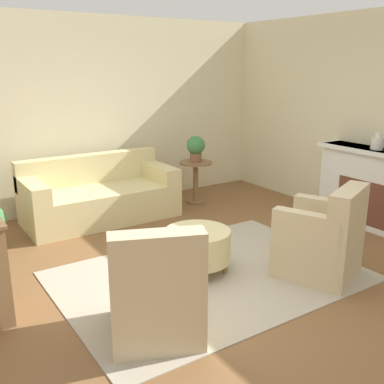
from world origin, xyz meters
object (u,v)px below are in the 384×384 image
(armchair_left, at_px, (155,292))
(potted_plant_on_side_table, at_px, (196,147))
(side_table, at_px, (196,175))
(couch, at_px, (99,197))
(ottoman_table, at_px, (198,245))
(vase_mantel_near, at_px, (377,143))
(armchair_right, at_px, (323,241))

(armchair_left, height_order, potted_plant_on_side_table, potted_plant_on_side_table)
(armchair_left, distance_m, side_table, 3.65)
(armchair_left, bearing_deg, side_table, 51.10)
(couch, xyz_separation_m, armchair_left, (-0.74, -2.95, 0.07))
(armchair_left, distance_m, potted_plant_on_side_table, 3.68)
(potted_plant_on_side_table, bearing_deg, ottoman_table, -123.44)
(vase_mantel_near, height_order, potted_plant_on_side_table, vase_mantel_near)
(couch, relative_size, ottoman_table, 3.00)
(ottoman_table, bearing_deg, armchair_left, -140.00)
(vase_mantel_near, relative_size, potted_plant_on_side_table, 0.54)
(couch, bearing_deg, ottoman_table, -84.82)
(armchair_right, bearing_deg, ottoman_table, 142.05)
(ottoman_table, bearing_deg, side_table, 56.56)
(ottoman_table, distance_m, side_table, 2.47)
(armchair_left, height_order, vase_mantel_near, vase_mantel_near)
(ottoman_table, xyz_separation_m, potted_plant_on_side_table, (1.36, 2.06, 0.59))
(armchair_right, height_order, side_table, armchair_right)
(armchair_right, xyz_separation_m, potted_plant_on_side_table, (0.35, 2.84, 0.50))
(armchair_right, height_order, vase_mantel_near, vase_mantel_near)
(couch, bearing_deg, armchair_left, -104.00)
(armchair_right, bearing_deg, vase_mantel_near, 20.82)
(couch, height_order, armchair_right, armchair_right)
(armchair_left, xyz_separation_m, ottoman_table, (0.93, 0.78, -0.09))
(armchair_right, relative_size, side_table, 1.45)
(couch, xyz_separation_m, potted_plant_on_side_table, (1.55, -0.11, 0.57))
(couch, distance_m, vase_mantel_near, 3.78)
(couch, height_order, side_table, couch)
(armchair_left, height_order, armchair_right, same)
(armchair_right, relative_size, potted_plant_on_side_table, 2.38)
(armchair_left, height_order, ottoman_table, armchair_left)
(side_table, bearing_deg, potted_plant_on_side_table, 180.00)
(side_table, relative_size, potted_plant_on_side_table, 1.64)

